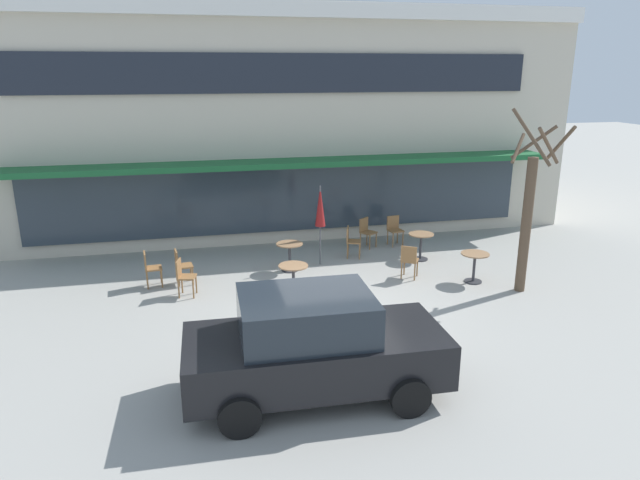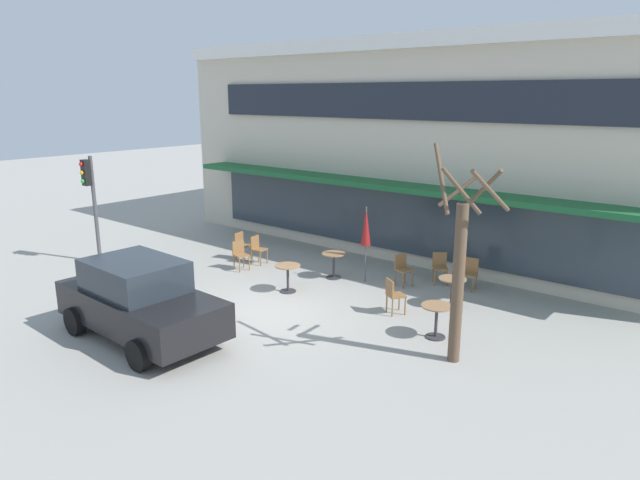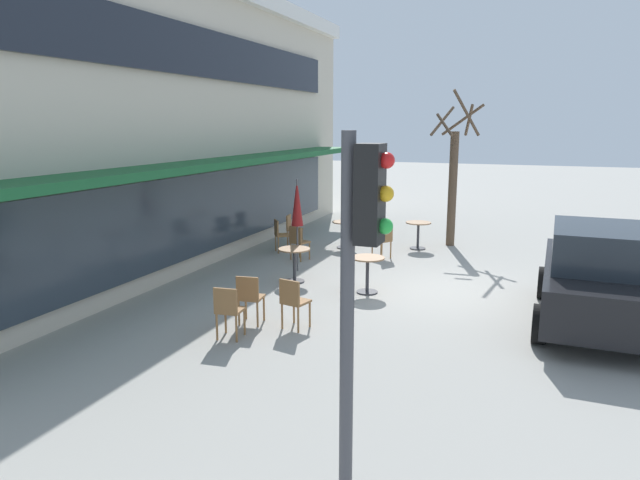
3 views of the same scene
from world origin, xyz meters
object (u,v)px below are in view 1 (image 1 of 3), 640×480
cafe_table_streetside (290,252)px  cafe_table_near_wall (474,263)px  parked_sedan (313,345)px  cafe_chair_1 (150,266)px  cafe_table_mid_patio (293,275)px  patio_umbrella_green_folded (320,207)px  cafe_chair_2 (394,228)px  cafe_chair_4 (184,275)px  cafe_chair_0 (181,264)px  cafe_chair_3 (409,259)px  cafe_chair_5 (366,230)px  cafe_table_by_tree (421,242)px  street_tree (528,212)px  cafe_chair_6 (351,240)px

cafe_table_streetside → cafe_table_near_wall: bearing=-23.3°
cafe_table_near_wall → parked_sedan: parked_sedan is taller
cafe_table_near_wall → cafe_chair_1: 8.04m
cafe_table_mid_patio → patio_umbrella_green_folded: size_ratio=0.35×
cafe_chair_2 → cafe_chair_4: size_ratio=1.00×
cafe_chair_0 → cafe_chair_3: (5.66, -0.91, 0.00)m
cafe_table_near_wall → cafe_chair_0: size_ratio=0.85×
cafe_table_near_wall → cafe_chair_3: (-1.50, 0.60, 0.01)m
cafe_chair_0 → cafe_chair_1: bearing=-179.6°
cafe_chair_1 → cafe_chair_3: (6.40, -0.90, 0.00)m
cafe_chair_2 → cafe_chair_3: (-0.65, -2.87, 0.00)m
cafe_chair_5 → parked_sedan: parked_sedan is taller
cafe_table_by_tree → cafe_table_mid_patio: bearing=-155.3°
patio_umbrella_green_folded → parked_sedan: (-1.58, -6.33, -0.75)m
street_tree → cafe_chair_3: bearing=149.4°
cafe_chair_4 → parked_sedan: bearing=-67.0°
cafe_table_near_wall → cafe_table_mid_patio: same height
cafe_table_streetside → cafe_chair_2: (3.52, 1.59, 0.01)m
patio_umbrella_green_folded → street_tree: street_tree is taller
street_tree → cafe_table_by_tree: bearing=118.0°
cafe_chair_6 → cafe_chair_0: bearing=-166.9°
patio_umbrella_green_folded → cafe_chair_5: 2.39m
cafe_table_mid_patio → cafe_chair_6: 3.25m
cafe_table_streetside → cafe_table_by_tree: (3.75, 0.08, 0.00)m
cafe_table_mid_patio → parked_sedan: parked_sedan is taller
cafe_table_near_wall → street_tree: street_tree is taller
cafe_chair_6 → cafe_chair_4: bearing=-157.9°
cafe_chair_6 → street_tree: street_tree is taller
patio_umbrella_green_folded → cafe_chair_1: size_ratio=2.47×
cafe_chair_4 → parked_sedan: size_ratio=0.21×
cafe_chair_2 → street_tree: 4.79m
patio_umbrella_green_folded → cafe_chair_6: size_ratio=2.47×
cafe_table_by_tree → cafe_chair_1: (-7.28, -0.46, 0.01)m
cafe_chair_6 → street_tree: size_ratio=0.20×
cafe_chair_2 → patio_umbrella_green_folded: bearing=-153.9°
cafe_chair_0 → cafe_chair_3: size_ratio=1.00×
cafe_table_streetside → patio_umbrella_green_folded: 1.47m
cafe_chair_1 → cafe_chair_6: size_ratio=1.00×
cafe_table_mid_patio → parked_sedan: size_ratio=0.18×
cafe_table_near_wall → cafe_table_streetside: bearing=156.7°
cafe_table_mid_patio → cafe_chair_2: bearing=41.7°
cafe_chair_0 → cafe_chair_4: same height
parked_sedan → cafe_chair_0: bearing=110.5°
cafe_table_near_wall → parked_sedan: (-5.04, -4.14, 0.36)m
cafe_chair_3 → cafe_chair_6: 2.22m
cafe_chair_0 → street_tree: (8.00, -2.29, 1.43)m
cafe_table_by_tree → cafe_chair_3: size_ratio=0.85×
cafe_chair_0 → street_tree: bearing=-16.0°
cafe_table_near_wall → cafe_table_mid_patio: size_ratio=1.00×
cafe_table_streetside → cafe_table_mid_patio: 1.75m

